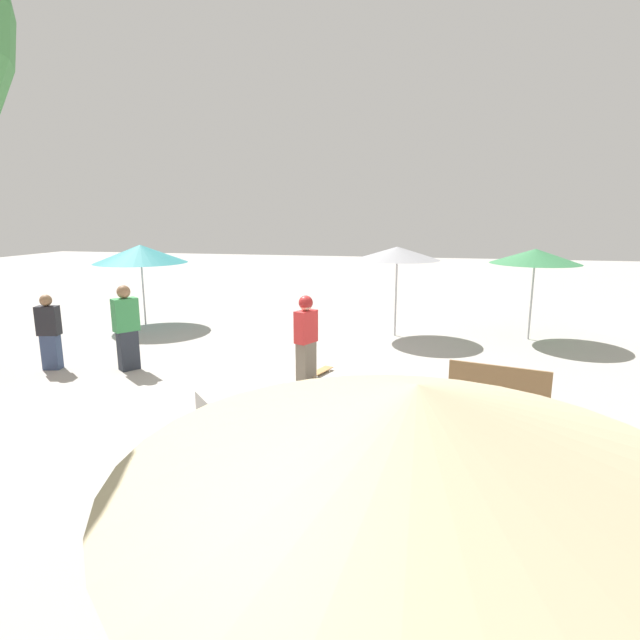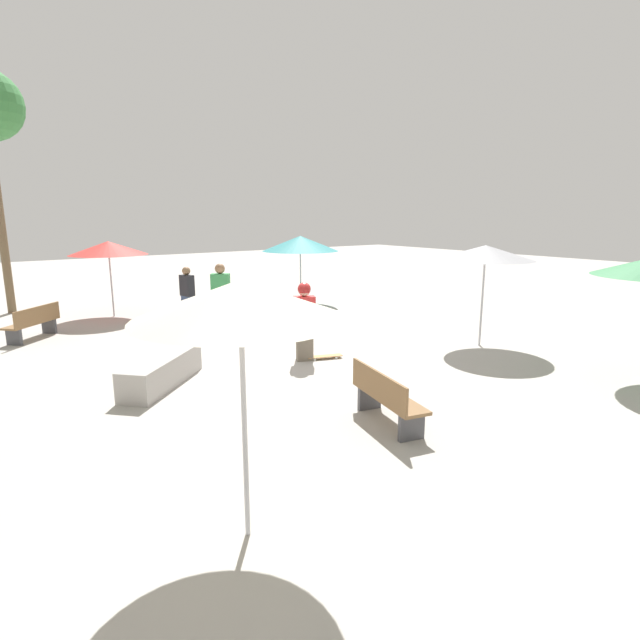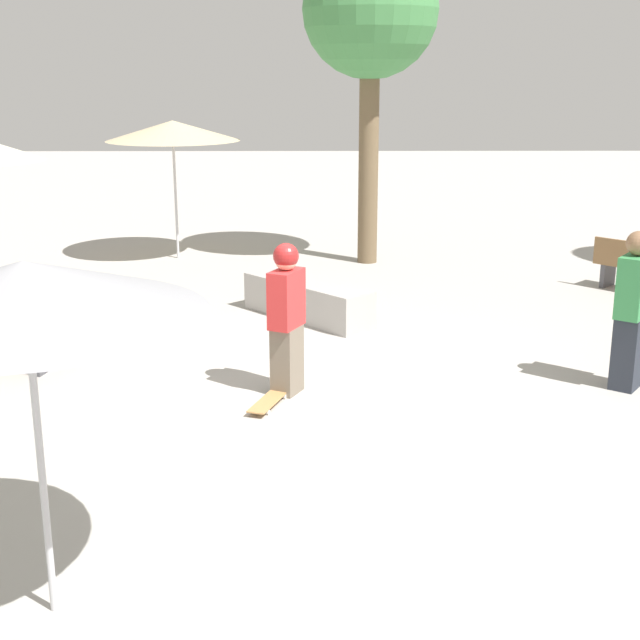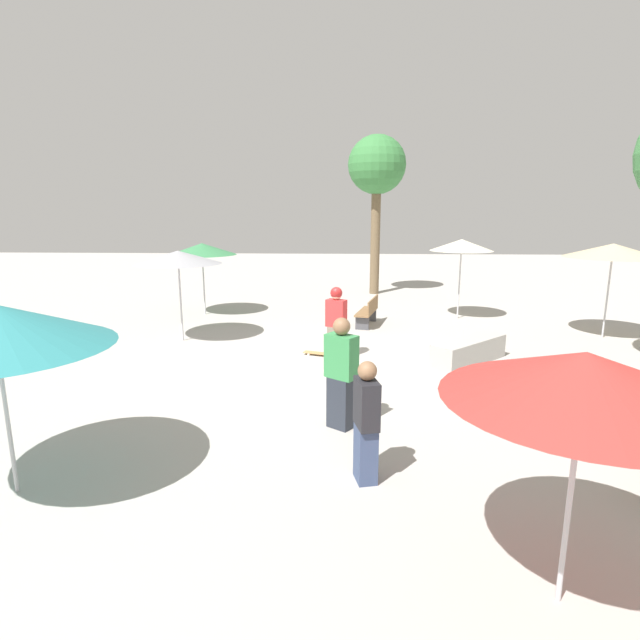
# 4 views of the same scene
# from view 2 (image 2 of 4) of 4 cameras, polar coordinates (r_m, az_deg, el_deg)

# --- Properties ---
(ground_plane) EXTENTS (60.00, 60.00, 0.00)m
(ground_plane) POSITION_cam_2_polar(r_m,az_deg,el_deg) (11.54, -1.74, -3.79)
(ground_plane) COLOR #ADA8A0
(skater_main) EXTENTS (0.43, 0.52, 1.72)m
(skater_main) POSITION_cam_2_polar(r_m,az_deg,el_deg) (10.77, -1.79, 0.15)
(skater_main) COLOR #726656
(skater_main) RESTS_ON ground_plane
(skateboard) EXTENTS (0.45, 0.82, 0.07)m
(skateboard) POSITION_cam_2_polar(r_m,az_deg,el_deg) (11.07, 0.51, -4.17)
(skateboard) COLOR #B7844C
(skateboard) RESTS_ON ground_plane
(concrete_ledge) EXTENTS (1.93, 2.00, 0.55)m
(concrete_ledge) POSITION_cam_2_polar(r_m,az_deg,el_deg) (9.80, -17.59, -5.57)
(concrete_ledge) COLOR #A8A39E
(concrete_ledge) RESTS_ON ground_plane
(bench_near) EXTENTS (1.66, 0.80, 0.85)m
(bench_near) POSITION_cam_2_polar(r_m,az_deg,el_deg) (7.69, 7.54, -8.76)
(bench_near) COLOR #47474C
(bench_near) RESTS_ON ground_plane
(bench_far) EXTENTS (1.44, 1.45, 0.85)m
(bench_far) POSITION_cam_2_polar(r_m,az_deg,el_deg) (14.66, -29.92, -0.29)
(bench_far) COLOR #47474C
(bench_far) RESTS_ON ground_plane
(shade_umbrella_red) EXTENTS (2.31, 2.31, 2.33)m
(shade_umbrella_red) POSITION_cam_2_polar(r_m,az_deg,el_deg) (16.68, -23.04, 7.57)
(shade_umbrella_red) COLOR #B7B7BC
(shade_umbrella_red) RESTS_ON ground_plane
(shade_umbrella_grey) EXTENTS (2.27, 2.27, 2.43)m
(shade_umbrella_grey) POSITION_cam_2_polar(r_m,az_deg,el_deg) (12.48, 18.38, 7.31)
(shade_umbrella_grey) COLOR #B7B7BC
(shade_umbrella_grey) RESTS_ON ground_plane
(shade_umbrella_teal) EXTENTS (2.68, 2.68, 2.40)m
(shade_umbrella_teal) POSITION_cam_2_polar(r_m,az_deg,el_deg) (17.71, -2.27, 8.73)
(shade_umbrella_teal) COLOR #B7B7BC
(shade_umbrella_teal) RESTS_ON ground_plane
(shade_umbrella_cream) EXTENTS (1.99, 1.99, 2.56)m
(shade_umbrella_cream) POSITION_cam_2_polar(r_m,az_deg,el_deg) (4.57, -9.11, 2.25)
(shade_umbrella_cream) COLOR #B7B7BC
(shade_umbrella_cream) RESTS_ON ground_plane
(bystander_watching) EXTENTS (0.49, 0.34, 1.62)m
(bystander_watching) POSITION_cam_2_polar(r_m,az_deg,el_deg) (15.41, -14.91, 2.90)
(bystander_watching) COLOR #38476B
(bystander_watching) RESTS_ON ground_plane
(bystander_far) EXTENTS (0.52, 0.56, 1.82)m
(bystander_far) POSITION_cam_2_polar(r_m,az_deg,el_deg) (14.04, -11.25, 2.63)
(bystander_far) COLOR #282D38
(bystander_far) RESTS_ON ground_plane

